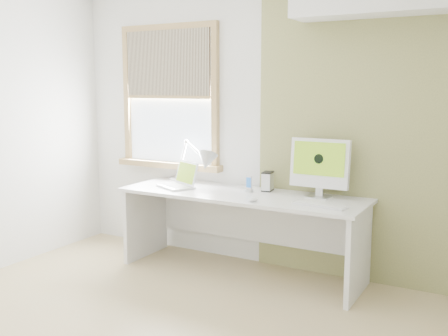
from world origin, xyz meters
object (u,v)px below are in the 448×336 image
Objects in this scene: laptop at (180,181)px; imac at (320,165)px; desk_lamp at (201,163)px; external_drive at (268,181)px; desk at (244,213)px.

imac is at bearing 8.73° from laptop.
desk_lamp is 3.90× the size of external_drive.
desk is 4.35× the size of imac.
external_drive reaches higher than desk.
external_drive is (0.16, 0.15, 0.28)m from desk.
desk_lamp is at bearing 47.49° from laptop.
desk is 0.68m from laptop.
laptop is at bearing -163.72° from external_drive.
external_drive is 0.53m from imac.
desk is 0.65m from desk_lamp.
external_drive is (0.65, 0.08, -0.13)m from desk_lamp.
imac is at bearing -3.90° from external_drive.
imac reaches higher than laptop.
desk is at bearing -8.07° from desk_lamp.
external_drive is at bearing 7.25° from desk_lamp.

